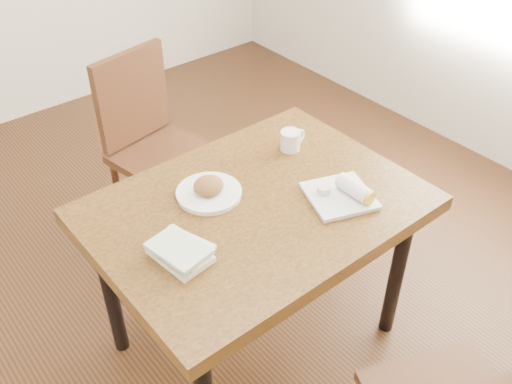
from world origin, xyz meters
TOP-DOWN VIEW (x-y plane):
  - ground at (0.00, 0.00)m, footprint 4.00×5.00m
  - table at (0.00, 0.00)m, footprint 1.16×0.85m
  - chair_far at (0.09, 0.91)m, footprint 0.49×0.49m
  - plate_scone at (-0.10, 0.14)m, footprint 0.24×0.24m
  - coffee_mug at (0.33, 0.18)m, footprint 0.12×0.08m
  - plate_burrito at (0.26, -0.18)m, footprint 0.29×0.29m
  - book_stack at (-0.36, -0.06)m, footprint 0.19×0.23m

SIDE VIEW (x-z plane):
  - ground at x=0.00m, z-range -0.01..0.00m
  - chair_far at x=0.09m, z-range 0.07..1.03m
  - table at x=0.00m, z-range 0.29..1.04m
  - plate_burrito at x=0.26m, z-range 0.74..0.81m
  - plate_scone at x=-0.10m, z-range 0.74..0.81m
  - book_stack at x=-0.36m, z-range 0.75..0.80m
  - coffee_mug at x=0.33m, z-range 0.75..0.83m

